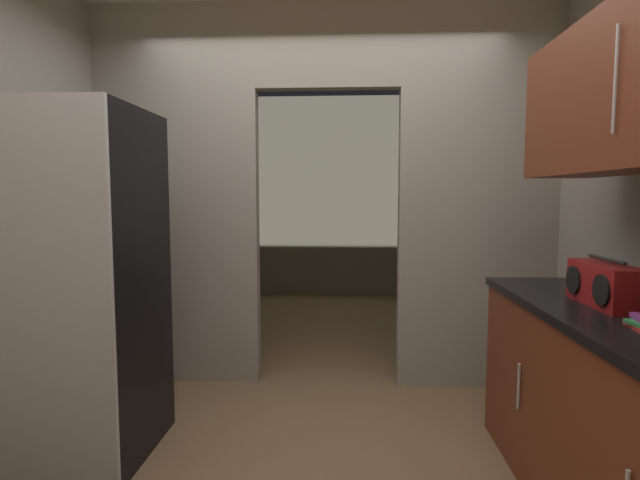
{
  "coord_description": "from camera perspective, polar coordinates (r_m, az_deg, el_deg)",
  "views": [
    {
      "loc": [
        0.18,
        -2.29,
        1.38
      ],
      "look_at": [
        0.03,
        0.55,
        1.13
      ],
      "focal_mm": 28.15,
      "sensor_mm": 36.0,
      "label": 1
    }
  ],
  "objects": [
    {
      "name": "refrigerator",
      "position": [
        2.93,
        -25.75,
        -4.64
      ],
      "size": [
        0.72,
        0.78,
        1.83
      ],
      "color": "black",
      "rests_on": "ground"
    },
    {
      "name": "adjoining_room_shell",
      "position": [
        5.88,
        1.41,
        4.92
      ],
      "size": [
        3.31,
        3.42,
        2.74
      ],
      "color": "gray",
      "rests_on": "ground"
    },
    {
      "name": "kitchen_partition",
      "position": [
        3.65,
        0.12,
        6.34
      ],
      "size": [
        3.31,
        0.12,
        2.74
      ],
      "color": "#9E998C",
      "rests_on": "ground"
    },
    {
      "name": "boombox",
      "position": [
        2.5,
        29.64,
        -4.44
      ],
      "size": [
        0.16,
        0.42,
        0.21
      ],
      "color": "maroon",
      "rests_on": "lower_cabinet_run"
    }
  ]
}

